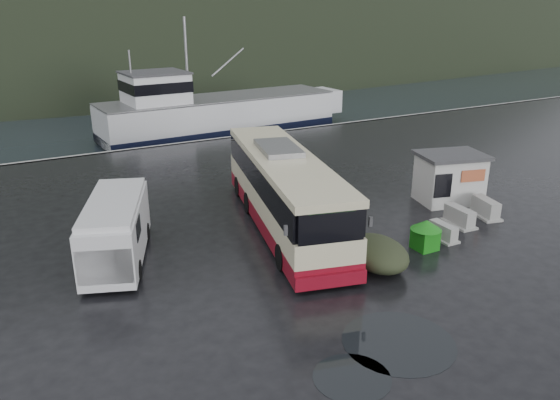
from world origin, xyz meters
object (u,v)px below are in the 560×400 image
coach_bus (284,226)px  dome_tent (377,267)px  waste_bin_left (331,263)px  jersey_barrier_a (442,239)px  jersey_barrier_b (458,225)px  jersey_barrier_c (484,216)px  fishing_trawler (220,118)px  white_van (119,260)px  ticket_kiosk (447,201)px  waste_bin_right (424,249)px

coach_bus → dome_tent: coach_bus is taller
waste_bin_left → jersey_barrier_a: size_ratio=0.96×
jersey_barrier_b → jersey_barrier_a: bearing=-155.4°
dome_tent → jersey_barrier_c: 8.08m
jersey_barrier_c → jersey_barrier_a: bearing=-164.8°
jersey_barrier_b → fishing_trawler: fishing_trawler is taller
coach_bus → fishing_trawler: (7.32, 24.69, 0.00)m
white_van → dome_tent: white_van is taller
white_van → fishing_trawler: size_ratio=0.25×
coach_bus → ticket_kiosk: 9.05m
dome_tent → jersey_barrier_a: dome_tent is taller
white_van → jersey_barrier_c: (16.45, -3.74, 0.00)m
ticket_kiosk → jersey_barrier_b: 3.18m
ticket_kiosk → fishing_trawler: size_ratio=0.13×
waste_bin_left → waste_bin_right: bearing=-10.8°
ticket_kiosk → jersey_barrier_b: ticket_kiosk is taller
coach_bus → jersey_barrier_b: coach_bus is taller
coach_bus → dome_tent: bearing=-63.9°
dome_tent → jersey_barrier_b: 6.18m
jersey_barrier_a → dome_tent: bearing=-170.1°
coach_bus → fishing_trawler: 25.76m
jersey_barrier_a → waste_bin_right: bearing=-165.2°
waste_bin_left → jersey_barrier_a: (5.51, -0.42, 0.00)m
waste_bin_right → ticket_kiosk: size_ratio=0.39×
waste_bin_right → jersey_barrier_c: (5.12, 1.38, 0.00)m
jersey_barrier_a → jersey_barrier_c: (3.73, 1.01, 0.00)m
waste_bin_left → jersey_barrier_b: (7.33, 0.41, 0.00)m
white_van → jersey_barrier_b: white_van is taller
white_van → ticket_kiosk: 16.46m
white_van → fishing_trawler: 28.63m
coach_bus → ticket_kiosk: (8.97, -1.18, 0.00)m
coach_bus → white_van: size_ratio=2.07×
jersey_barrier_a → fishing_trawler: fishing_trawler is taller
white_van → ticket_kiosk: (16.41, -1.34, 0.00)m
jersey_barrier_a → fishing_trawler: 29.35m
coach_bus → waste_bin_left: size_ratio=9.13×
jersey_barrier_a → fishing_trawler: bearing=86.0°
coach_bus → jersey_barrier_a: bearing=-26.7°
coach_bus → jersey_barrier_b: size_ratio=7.54×
fishing_trawler → white_van: bearing=-123.9°
dome_tent → ticket_kiosk: (7.85, 4.14, 0.00)m
white_van → waste_bin_left: 8.41m
waste_bin_left → jersey_barrier_a: bearing=-4.3°
white_van → waste_bin_left: bearing=-10.2°
ticket_kiosk → waste_bin_right: bearing=-128.0°
jersey_barrier_b → coach_bus: bearing=152.1°
jersey_barrier_a → jersey_barrier_b: (1.82, 0.83, 0.00)m
jersey_barrier_a → white_van: bearing=159.5°
waste_bin_right → waste_bin_left: bearing=169.2°
white_van → jersey_barrier_a: size_ratio=4.26×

